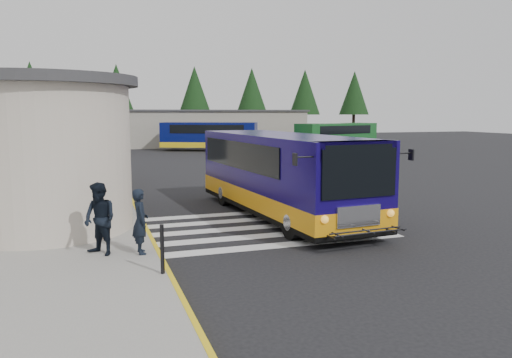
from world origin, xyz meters
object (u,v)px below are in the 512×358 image
object	(u,v)px
pedestrian_b	(100,219)
far_bus_b	(337,135)
pedestrian_a	(140,221)
far_bus_a	(209,135)
bollard	(162,249)
transit_bus	(282,177)

from	to	relation	value
pedestrian_b	far_bus_b	xyz separation A→B (m)	(23.78, 32.28, 0.47)
pedestrian_b	far_bus_b	bearing A→B (deg)	103.84
pedestrian_a	far_bus_a	size ratio (longest dim) A/B	0.17
far_bus_a	bollard	bearing A→B (deg)	-169.95
bollard	far_bus_a	xyz separation A→B (m)	(10.20, 38.51, 0.89)
pedestrian_b	far_bus_a	size ratio (longest dim) A/B	0.19
pedestrian_b	far_bus_b	world-z (taller)	far_bus_b
bollard	far_bus_b	distance (m)	41.05
pedestrian_b	pedestrian_a	bearing A→B (deg)	39.71
far_bus_a	far_bus_b	size ratio (longest dim) A/B	1.02
far_bus_a	pedestrian_b	bearing A→B (deg)	-172.63
pedestrian_a	far_bus_a	xyz separation A→B (m)	(10.50, 36.64, 0.61)
transit_bus	pedestrian_b	bearing A→B (deg)	-154.25
transit_bus	far_bus_a	xyz separation A→B (m)	(4.96, 32.64, 0.16)
pedestrian_b	bollard	distance (m)	2.46
transit_bus	far_bus_b	bearing A→B (deg)	54.37
pedestrian_b	far_bus_a	bearing A→B (deg)	122.71
far_bus_a	pedestrian_a	bearing A→B (deg)	-171.10
transit_bus	pedestrian_b	distance (m)	7.59
far_bus_a	transit_bus	bearing A→B (deg)	-163.74
bollard	far_bus_a	bearing A→B (deg)	75.16
bollard	far_bus_b	bearing A→B (deg)	56.79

